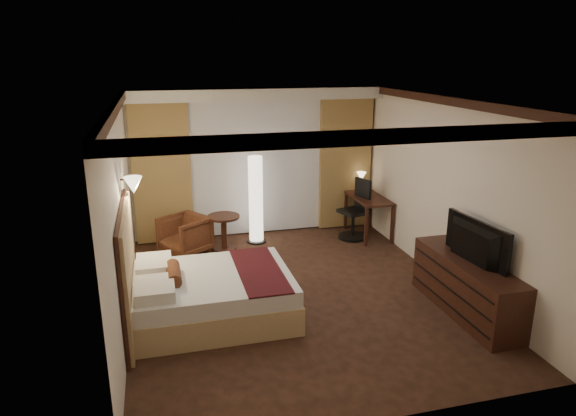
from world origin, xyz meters
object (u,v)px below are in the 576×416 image
object	(u,v)px
office_chair	(353,209)
dresser	(466,287)
armchair	(185,233)
desk	(368,217)
floor_lamp	(256,200)
side_table	(224,233)
television	(470,236)
bed	(213,295)

from	to	relation	value
office_chair	dresser	xyz separation A→B (m)	(0.37, -3.04, -0.18)
armchair	desk	world-z (taller)	desk
floor_lamp	desk	world-z (taller)	floor_lamp
side_table	television	bearing A→B (deg)	-48.60
bed	television	bearing A→B (deg)	-12.97
dresser	television	world-z (taller)	television
armchair	television	distance (m)	4.61
floor_lamp	dresser	distance (m)	3.93
side_table	dresser	distance (m)	4.11
side_table	floor_lamp	world-z (taller)	floor_lamp
desk	dresser	xyz separation A→B (m)	(0.05, -3.09, -0.01)
side_table	dresser	xyz separation A→B (m)	(2.73, -3.07, 0.06)
office_chair	television	distance (m)	3.10
armchair	dresser	distance (m)	4.57
bed	office_chair	bearing A→B (deg)	39.26
bed	television	world-z (taller)	television
bed	office_chair	distance (m)	3.66
floor_lamp	dresser	world-z (taller)	floor_lamp
floor_lamp	office_chair	size ratio (longest dim) A/B	1.44
floor_lamp	desk	distance (m)	2.12
floor_lamp	office_chair	world-z (taller)	floor_lamp
armchair	floor_lamp	world-z (taller)	floor_lamp
desk	armchair	bearing A→B (deg)	-179.52
desk	office_chair	xyz separation A→B (m)	(-0.32, -0.05, 0.18)
office_chair	dresser	size ratio (longest dim) A/B	0.58
desk	office_chair	world-z (taller)	office_chair
desk	side_table	bearing A→B (deg)	-179.52
bed	armchair	world-z (taller)	armchair
armchair	office_chair	world-z (taller)	office_chair
side_table	desk	world-z (taller)	desk
office_chair	side_table	bearing A→B (deg)	162.23
floor_lamp	dresser	xyz separation A→B (m)	(2.12, -3.28, -0.42)
armchair	bed	bearing A→B (deg)	-29.06
side_table	armchair	bearing A→B (deg)	-179.53
dresser	armchair	bearing A→B (deg)	138.02
dresser	office_chair	bearing A→B (deg)	96.87
desk	television	world-z (taller)	television
armchair	office_chair	bearing A→B (deg)	55.39
bed	desk	size ratio (longest dim) A/B	1.82
dresser	television	size ratio (longest dim) A/B	1.64
office_chair	television	xyz separation A→B (m)	(0.34, -3.04, 0.52)
side_table	bed	bearing A→B (deg)	-101.10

